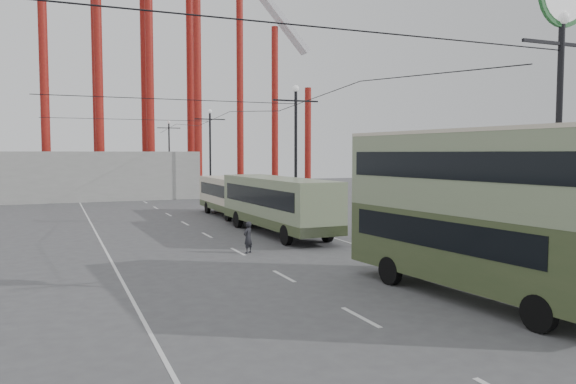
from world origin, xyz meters
name	(u,v)px	position (x,y,z in m)	size (l,w,h in m)	color
ground	(356,298)	(0.00, 0.00, 0.00)	(160.00, 160.00, 0.00)	#4A4A4D
road_markings	(195,227)	(-0.86, 19.70, 0.01)	(12.52, 120.00, 0.01)	silver
lamp_post_near	(561,58)	(5.60, -3.00, 7.86)	(3.20, 0.44, 10.80)	black
lamp_post_mid	(296,156)	(5.60, 18.00, 4.68)	(3.20, 0.44, 9.32)	black
lamp_post_far	(210,155)	(5.60, 40.00, 4.68)	(3.20, 0.44, 9.32)	black
lamp_post_distant	(169,154)	(5.60, 62.00, 4.68)	(3.20, 0.44, 9.32)	black
roller_coaster	(109,5)	(-2.49, 56.89, 22.92)	(52.95, 5.00, 55.48)	maroon
fairground_shed	(87,175)	(-6.00, 47.00, 2.50)	(22.00, 10.00, 5.00)	gray
double_decker_bus	(477,205)	(3.58, -1.63, 3.16)	(3.72, 10.72, 5.64)	#364424
single_decker_green	(277,202)	(3.05, 14.92, 1.90)	(3.14, 12.02, 3.38)	gray
single_decker_cream	(230,195)	(3.17, 25.08, 1.66)	(2.43, 9.49, 2.95)	beige
pedestrian	(248,237)	(-0.66, 9.43, 0.77)	(0.57, 0.37, 1.55)	black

